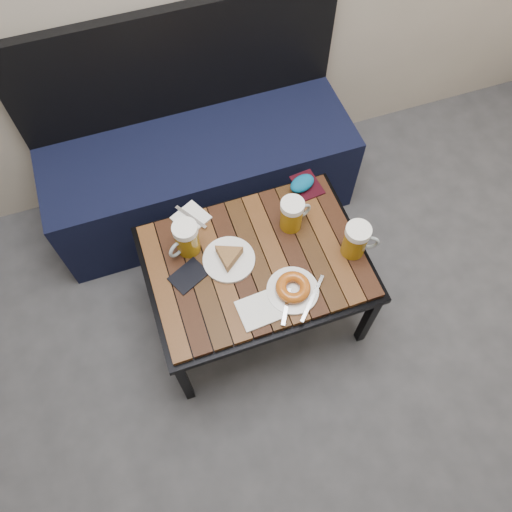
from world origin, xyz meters
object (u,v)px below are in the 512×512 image
object	(u,v)px
beer_mug_right	(356,240)
knit_pouch	(302,183)
cafe_table	(256,265)
plate_pie	(229,258)
plate_bagel	(293,289)
bench	(200,166)
beer_mug_left	(186,239)
beer_mug_centre	(292,214)
passport_burgundy	(307,185)
passport_navy	(189,276)

from	to	relation	value
beer_mug_right	knit_pouch	distance (m)	0.35
cafe_table	plate_pie	world-z (taller)	plate_pie
plate_bagel	knit_pouch	bearing A→B (deg)	64.39
bench	beer_mug_left	xyz separation A→B (m)	(-0.18, -0.54, 0.28)
plate_bagel	beer_mug_left	bearing A→B (deg)	136.27
cafe_table	plate_bagel	xyz separation A→B (m)	(0.08, -0.17, 0.07)
beer_mug_right	beer_mug_centre	bearing A→B (deg)	155.55
beer_mug_right	plate_pie	distance (m)	0.48
plate_bagel	passport_burgundy	world-z (taller)	plate_bagel
passport_burgundy	knit_pouch	size ratio (longest dim) A/B	1.22
cafe_table	passport_navy	xyz separation A→B (m)	(-0.26, 0.02, 0.05)
bench	knit_pouch	world-z (taller)	bench
beer_mug_left	passport_burgundy	size ratio (longest dim) A/B	1.11
beer_mug_centre	plate_pie	world-z (taller)	beer_mug_centre
bench	plate_pie	world-z (taller)	bench
beer_mug_centre	bench	bearing A→B (deg)	101.84
beer_mug_left	cafe_table	bearing A→B (deg)	121.98
bench	beer_mug_centre	bearing A→B (deg)	-67.49
bench	plate_bagel	world-z (taller)	bench
beer_mug_right	passport_navy	distance (m)	0.63
cafe_table	passport_burgundy	distance (m)	0.41
bench	cafe_table	distance (m)	0.69
passport_navy	passport_burgundy	bearing A→B (deg)	87.57
beer_mug_centre	passport_burgundy	size ratio (longest dim) A/B	1.07
plate_pie	plate_bagel	distance (m)	0.27
cafe_table	bench	bearing A→B (deg)	94.39
beer_mug_right	plate_bagel	bearing A→B (deg)	-141.46
bench	knit_pouch	bearing A→B (deg)	-50.03
beer_mug_left	beer_mug_centre	world-z (taller)	beer_mug_left
passport_navy	passport_burgundy	world-z (taller)	same
plate_bagel	passport_navy	xyz separation A→B (m)	(-0.34, 0.18, -0.02)
cafe_table	knit_pouch	distance (m)	0.39
plate_pie	passport_burgundy	bearing A→B (deg)	29.25
passport_navy	plate_pie	bearing A→B (deg)	69.63
passport_navy	knit_pouch	distance (m)	0.60
beer_mug_left	beer_mug_centre	bearing A→B (deg)	147.89
passport_navy	passport_burgundy	distance (m)	0.62
bench	passport_navy	size ratio (longest dim) A/B	10.64
beer_mug_right	knit_pouch	bearing A→B (deg)	123.54
beer_mug_right	passport_navy	xyz separation A→B (m)	(-0.62, 0.10, -0.07)
beer_mug_left	plate_bagel	size ratio (longest dim) A/B	0.67
plate_bagel	passport_navy	bearing A→B (deg)	151.72
knit_pouch	beer_mug_centre	bearing A→B (deg)	-124.40
bench	passport_burgundy	bearing A→B (deg)	-48.09
beer_mug_left	passport_navy	xyz separation A→B (m)	(-0.03, -0.11, -0.07)
beer_mug_centre	knit_pouch	bearing A→B (deg)	44.93
plate_pie	plate_bagel	world-z (taller)	plate_pie
beer_mug_left	plate_bagel	xyz separation A→B (m)	(0.31, -0.30, -0.05)
bench	passport_navy	world-z (taller)	bench
knit_pouch	plate_pie	bearing A→B (deg)	-149.25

